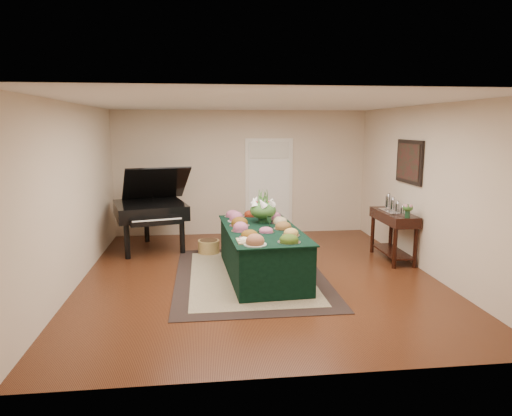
{
  "coord_description": "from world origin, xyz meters",
  "views": [
    {
      "loc": [
        -0.85,
        -6.93,
        2.35
      ],
      "look_at": [
        0.0,
        0.3,
        1.05
      ],
      "focal_mm": 32.0,
      "sensor_mm": 36.0,
      "label": 1
    }
  ],
  "objects": [
    {
      "name": "grand_piano",
      "position": [
        -1.86,
        1.87,
        0.79
      ],
      "size": [
        1.61,
        1.79,
        1.61
      ],
      "color": "black",
      "rests_on": "ground"
    },
    {
      "name": "green_goblets",
      "position": [
        0.19,
        0.07,
        0.86
      ],
      "size": [
        0.08,
        0.09,
        0.18
      ],
      "color": "#15361F",
      "rests_on": "buffet_table"
    },
    {
      "name": "ground",
      "position": [
        0.0,
        0.0,
        0.0
      ],
      "size": [
        6.0,
        6.0,
        0.0
      ],
      "primitive_type": "plane",
      "color": "black",
      "rests_on": "ground"
    },
    {
      "name": "mahogany_sideboard",
      "position": [
        2.5,
        0.63,
        0.67
      ],
      "size": [
        0.45,
        1.2,
        0.87
      ],
      "color": "black",
      "rests_on": "ground"
    },
    {
      "name": "pink_bouquet",
      "position": [
        2.5,
        0.11,
        1.03
      ],
      "size": [
        0.19,
        0.19,
        0.24
      ],
      "color": "#15361F",
      "rests_on": "mahogany_sideboard"
    },
    {
      "name": "area_rug",
      "position": [
        -0.13,
        -0.01,
        0.01
      ],
      "size": [
        2.34,
        3.28,
        0.01
      ],
      "color": "black",
      "rests_on": "ground"
    },
    {
      "name": "kitchen_doorway",
      "position": [
        0.6,
        2.97,
        1.02
      ],
      "size": [
        1.05,
        0.07,
        2.1
      ],
      "color": "white",
      "rests_on": "ground"
    },
    {
      "name": "buffet_table",
      "position": [
        0.06,
        0.03,
        0.39
      ],
      "size": [
        1.27,
        2.45,
        0.77
      ],
      "color": "black",
      "rests_on": "ground"
    },
    {
      "name": "tea_service",
      "position": [
        2.5,
        0.65,
        0.98
      ],
      "size": [
        0.34,
        0.74,
        0.3
      ],
      "color": "silver",
      "rests_on": "mahogany_sideboard"
    },
    {
      "name": "food_platters",
      "position": [
        0.03,
        0.09,
        0.82
      ],
      "size": [
        1.04,
        2.31,
        0.13
      ],
      "color": "silver",
      "rests_on": "buffet_table"
    },
    {
      "name": "floral_centerpiece",
      "position": [
        0.14,
        0.46,
        1.04
      ],
      "size": [
        0.46,
        0.46,
        0.46
      ],
      "color": "#15361F",
      "rests_on": "buffet_table"
    },
    {
      "name": "wall_painting",
      "position": [
        2.72,
        0.63,
        1.75
      ],
      "size": [
        0.05,
        0.95,
        0.75
      ],
      "color": "black",
      "rests_on": "ground"
    },
    {
      "name": "cutting_board",
      "position": [
        -0.23,
        -0.76,
        0.81
      ],
      "size": [
        0.34,
        0.34,
        0.1
      ],
      "color": "tan",
      "rests_on": "buffet_table"
    },
    {
      "name": "wicker_basket",
      "position": [
        -0.76,
        1.42,
        0.12
      ],
      "size": [
        0.4,
        0.4,
        0.25
      ],
      "primitive_type": "cylinder",
      "color": "#A17E41",
      "rests_on": "ground"
    }
  ]
}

